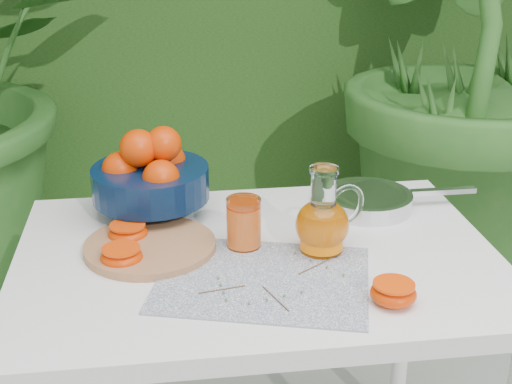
{
  "coord_description": "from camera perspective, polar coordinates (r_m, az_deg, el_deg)",
  "views": [
    {
      "loc": [
        -0.21,
        -1.26,
        1.44
      ],
      "look_at": [
        -0.03,
        0.07,
        0.88
      ],
      "focal_mm": 50.0,
      "sensor_mm": 36.0,
      "label": 1
    }
  ],
  "objects": [
    {
      "name": "juice_tumbler",
      "position": [
        1.49,
        -0.98,
        -2.54
      ],
      "size": [
        0.09,
        0.09,
        0.11
      ],
      "color": "white",
      "rests_on": "white_table"
    },
    {
      "name": "potted_plant_right",
      "position": [
        2.63,
        15.34,
        11.13
      ],
      "size": [
        2.29,
        2.29,
        1.9
      ],
      "primitive_type": "imported",
      "rotation": [
        0.0,
        0.0,
        1.8
      ],
      "color": "#2B6322",
      "rests_on": "ground"
    },
    {
      "name": "saute_pan",
      "position": [
        1.71,
        8.97,
        -0.62
      ],
      "size": [
        0.37,
        0.21,
        0.04
      ],
      "color": "silver",
      "rests_on": "white_table"
    },
    {
      "name": "cutting_board",
      "position": [
        1.51,
        -8.47,
        -4.32
      ],
      "size": [
        0.33,
        0.33,
        0.02
      ],
      "primitive_type": "cylinder",
      "rotation": [
        0.0,
        0.0,
        -0.23
      ],
      "color": "#997145",
      "rests_on": "white_table"
    },
    {
      "name": "white_table",
      "position": [
        1.53,
        0.1,
        -7.65
      ],
      "size": [
        1.0,
        0.7,
        0.75
      ],
      "color": "white",
      "rests_on": "ground"
    },
    {
      "name": "thyme_sprigs",
      "position": [
        1.37,
        1.55,
        -7.23
      ],
      "size": [
        0.29,
        0.22,
        0.01
      ],
      "color": "brown",
      "rests_on": "white_table"
    },
    {
      "name": "orange_halves",
      "position": [
        1.42,
        -3.96,
        -5.37
      ],
      "size": [
        0.6,
        0.42,
        0.04
      ],
      "color": "red",
      "rests_on": "white_table"
    },
    {
      "name": "placemat",
      "position": [
        1.39,
        0.56,
        -6.96
      ],
      "size": [
        0.47,
        0.41,
        0.0
      ],
      "primitive_type": "cube",
      "rotation": [
        0.0,
        0.0,
        -0.28
      ],
      "color": "#0D1F48",
      "rests_on": "white_table"
    },
    {
      "name": "fruit_bowl",
      "position": [
        1.65,
        -8.5,
        1.33
      ],
      "size": [
        0.35,
        0.35,
        0.21
      ],
      "color": "black",
      "rests_on": "white_table"
    },
    {
      "name": "juice_pitcher",
      "position": [
        1.47,
        5.4,
        -2.4
      ],
      "size": [
        0.17,
        0.14,
        0.18
      ],
      "color": "white",
      "rests_on": "white_table"
    }
  ]
}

